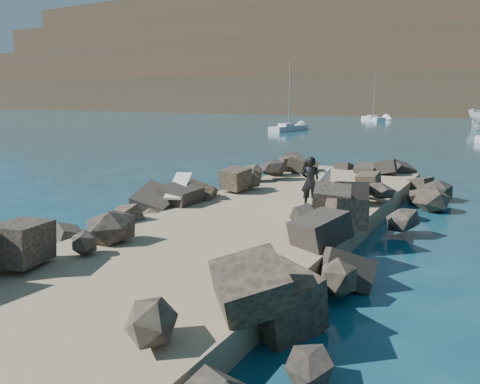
{
  "coord_description": "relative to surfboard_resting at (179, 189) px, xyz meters",
  "views": [
    {
      "loc": [
        6.31,
        -12.14,
        4.1
      ],
      "look_at": [
        0.0,
        -1.0,
        1.5
      ],
      "focal_mm": 35.0,
      "sensor_mm": 36.0,
      "label": 1
    }
  ],
  "objects": [
    {
      "name": "ground",
      "position": [
        3.22,
        -0.46,
        -1.04
      ],
      "size": [
        800.0,
        800.0,
        0.0
      ],
      "primitive_type": "plane",
      "color": "#0F384C",
      "rests_on": "ground"
    },
    {
      "name": "riprap_right",
      "position": [
        6.12,
        -1.96,
        -0.54
      ],
      "size": [
        2.6,
        22.0,
        1.0
      ],
      "primitive_type": "cube",
      "color": "black",
      "rests_on": "ground"
    },
    {
      "name": "sailboat_a",
      "position": [
        -13.91,
        41.04,
        -0.69
      ],
      "size": [
        2.36,
        7.27,
        8.6
      ],
      "color": "silver",
      "rests_on": "ground"
    },
    {
      "name": "jetty",
      "position": [
        3.22,
        -2.46,
        -0.74
      ],
      "size": [
        6.0,
        26.0,
        0.6
      ],
      "primitive_type": "cube",
      "color": "#8C7759",
      "rests_on": "ground"
    },
    {
      "name": "riprap_left",
      "position": [
        0.32,
        -1.96,
        -0.54
      ],
      "size": [
        2.6,
        22.0,
        1.0
      ],
      "primitive_type": "cube",
      "color": "black",
      "rests_on": "ground"
    },
    {
      "name": "sailboat_e",
      "position": [
        -11.5,
        73.17,
        -0.69
      ],
      "size": [
        5.64,
        6.89,
        8.84
      ],
      "color": "silver",
      "rests_on": "ground"
    },
    {
      "name": "surfer_with_board",
      "position": [
        4.28,
        1.38,
        0.39
      ],
      "size": [
        0.97,
        2.04,
        1.65
      ],
      "color": "black",
      "rests_on": "jetty"
    },
    {
      "name": "surfboard_resting",
      "position": [
        0.0,
        0.0,
        0.0
      ],
      "size": [
        1.48,
        2.27,
        0.08
      ],
      "primitive_type": "cube",
      "rotation": [
        0.0,
        0.0,
        0.45
      ],
      "color": "white",
      "rests_on": "riprap_left"
    }
  ]
}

